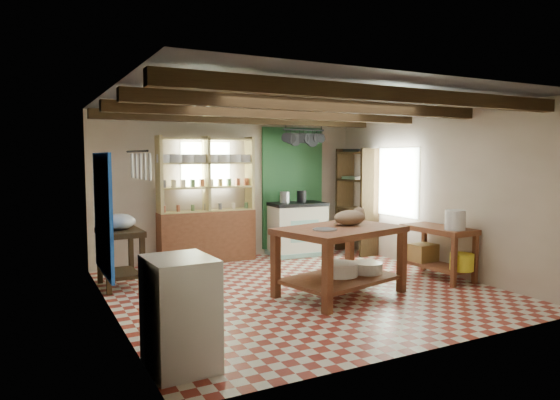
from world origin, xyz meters
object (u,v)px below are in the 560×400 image
stove (297,229)px  prep_table (120,258)px  right_counter (438,252)px  cat (350,218)px  white_cabinet (180,313)px  work_table (340,261)px

stove → prep_table: size_ratio=1.23×
right_counter → cat: (-1.61, 0.04, 0.62)m
white_cabinet → cat: (2.79, 1.40, 0.53)m
right_counter → stove: bearing=109.3°
stove → right_counter: 2.77m
white_cabinet → right_counter: bearing=14.4°
work_table → stove: (0.82, 2.64, 0.04)m
work_table → stove: size_ratio=1.59×
prep_table → stove: bearing=12.8°
prep_table → cat: (2.77, -1.66, 0.60)m
prep_table → right_counter: 4.70m
white_cabinet → right_counter: white_cabinet is taller
work_table → right_counter: work_table is taller
white_cabinet → right_counter: size_ratio=0.89×
white_cabinet → cat: size_ratio=2.14×
work_table → cat: size_ratio=3.51×
stove → right_counter: bearing=-64.8°
prep_table → white_cabinet: bearing=-92.1°
stove → cat: bearing=-99.5°
prep_table → white_cabinet: size_ratio=0.84×
right_counter → cat: 1.72m
right_counter → cat: bearing=176.2°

